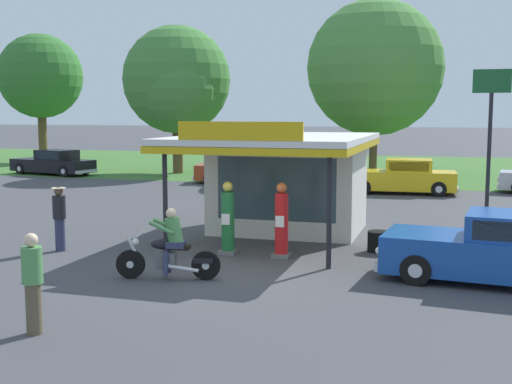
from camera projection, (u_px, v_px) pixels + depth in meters
ground_plane at (224, 272)px, 14.96m from camera, size 300.00×300.00×0.00m
grass_verge_strip at (373, 167)px, 43.51m from camera, size 120.00×24.00×0.01m
service_station_kiosk at (286, 176)px, 19.71m from camera, size 5.04×6.92×3.43m
gas_pump_nearside at (228, 221)px, 16.80m from camera, size 0.44×0.44×1.88m
gas_pump_offside at (282, 223)px, 16.40m from camera, size 0.44×0.44×1.90m
motorcycle_with_rider at (170, 250)px, 14.26m from camera, size 2.28×0.78×1.58m
featured_classic_sedan at (506, 251)px, 13.89m from camera, size 5.34×2.36×1.52m
parked_car_back_row_right at (246, 170)px, 33.70m from camera, size 5.58×2.75×1.52m
parked_car_second_row_spare at (402, 178)px, 29.43m from camera, size 5.05×2.21×1.55m
parked_car_back_row_far_right at (53, 163)px, 38.30m from camera, size 5.65×2.89×1.46m
bystander_chatting_near_pumps at (33, 281)px, 10.70m from camera, size 0.34×0.34×1.69m
bystander_leaning_by_kiosk at (59, 217)px, 17.16m from camera, size 0.37×0.37×1.71m
tree_oak_left at (379, 71)px, 36.21m from camera, size 7.55×7.55×9.87m
tree_oak_far_left at (177, 83)px, 38.37m from camera, size 6.36×6.42×8.74m
tree_oak_far_right at (42, 77)px, 47.36m from camera, size 6.07×6.07×9.28m
roadside_pole_sign at (490, 122)px, 19.61m from camera, size 1.10×0.12×4.92m
spare_tire_stack at (379, 241)px, 17.15m from camera, size 0.60×0.60×0.54m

